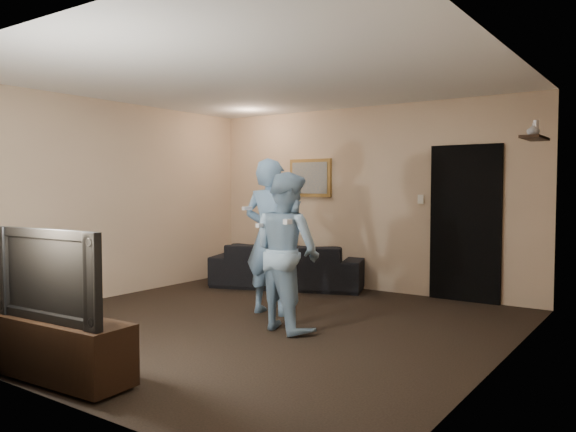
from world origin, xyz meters
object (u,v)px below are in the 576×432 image
Objects in this scene: sofa at (288,265)px; wii_player_right at (287,251)px; tv_console at (61,348)px; television at (59,274)px; wii_player_left at (270,237)px.

wii_player_right is (1.38, -2.01, 0.49)m from sofa.
sofa reaches higher than tv_console.
wii_player_left is at bearing 87.96° from television.
sofa is 1.23× the size of wii_player_left.
sofa is at bearing 98.36° from tv_console.
wii_player_left is 0.75m from wii_player_right.
tv_console is (0.86, -4.25, -0.07)m from sofa.
sofa is 1.82m from wii_player_left.
sofa is at bearing 98.36° from television.
tv_console is 2.79m from wii_player_left.
wii_player_right reaches higher than sofa.
television is at bearing 0.00° from tv_console.
wii_player_left is (-0.05, 2.71, 0.08)m from television.
television is (0.00, 0.00, 0.57)m from tv_console.
wii_player_right is at bearing 105.04° from sofa.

